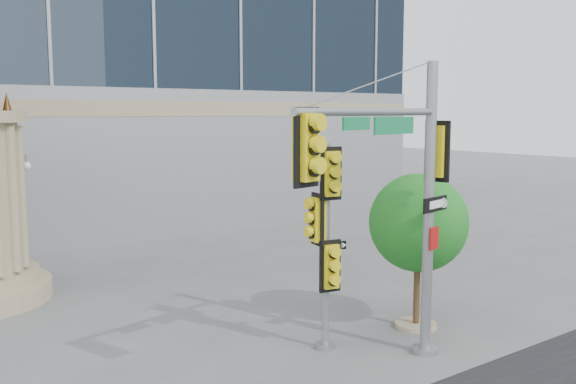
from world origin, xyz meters
TOP-DOWN VIEW (x-y plane):
  - ground at (0.00, 0.00)m, footprint 120.00×120.00m
  - main_signal_pole at (0.01, -1.10)m, footprint 4.67×1.37m
  - secondary_signal_pole at (-0.53, 0.50)m, footprint 0.77×0.66m
  - street_tree at (2.19, 0.37)m, footprint 2.35×2.30m

SIDE VIEW (x-z plane):
  - ground at x=0.00m, z-range 0.00..0.00m
  - street_tree at x=2.19m, z-range 0.58..4.24m
  - secondary_signal_pole at x=-0.53m, z-range 0.39..4.82m
  - main_signal_pole at x=0.01m, z-range 0.73..6.81m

